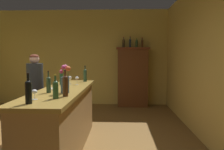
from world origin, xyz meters
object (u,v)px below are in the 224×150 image
(wine_glass_mid, at_px, (35,92))
(patron_by_cabinet, at_px, (35,90))
(display_cabinet, at_px, (133,76))
(display_bottle_midright, at_px, (142,43))
(bar_counter, at_px, (63,120))
(wine_bottle_riesling, at_px, (28,91))
(wine_bottle_pinot, at_px, (85,75))
(display_bottle_left, at_px, (123,43))
(wine_glass_rear, at_px, (70,78))
(cheese_plate, at_px, (53,89))
(flower_arrangement, at_px, (65,81))
(display_bottle_midleft, at_px, (130,43))
(wine_bottle_syrah, at_px, (55,89))
(wine_bottle_chardonnay, at_px, (61,78))
(wine_bottle_rose, at_px, (65,85))
(wine_glass_front, at_px, (77,79))
(wine_bottle_malbec, at_px, (49,84))
(display_bottle_center, at_px, (137,43))

(wine_glass_mid, xyz_separation_m, patron_by_cabinet, (-0.63, 1.52, -0.22))
(display_cabinet, bearing_deg, display_bottle_midright, -0.00)
(bar_counter, relative_size, wine_bottle_riesling, 7.45)
(wine_bottle_pinot, height_order, display_bottle_left, display_bottle_left)
(wine_glass_rear, height_order, cheese_plate, wine_glass_rear)
(wine_bottle_pinot, bearing_deg, flower_arrangement, -92.06)
(display_bottle_midright, bearing_deg, wine_bottle_riesling, -111.31)
(wine_bottle_riesling, xyz_separation_m, wine_glass_mid, (-0.03, 0.22, -0.06))
(wine_bottle_pinot, relative_size, display_bottle_midleft, 0.98)
(wine_bottle_syrah, xyz_separation_m, wine_bottle_chardonnay, (-0.29, 1.26, 0.01))
(wine_glass_mid, height_order, display_bottle_midleft, display_bottle_midleft)
(wine_bottle_riesling, height_order, flower_arrangement, flower_arrangement)
(wine_glass_mid, relative_size, flower_arrangement, 0.30)
(wine_bottle_rose, relative_size, wine_glass_front, 2.25)
(wine_bottle_pinot, distance_m, display_bottle_midleft, 2.46)
(bar_counter, height_order, wine_glass_rear, wine_glass_rear)
(wine_bottle_chardonnay, height_order, display_bottle_midright, display_bottle_midright)
(display_bottle_midright, bearing_deg, wine_bottle_malbec, -115.40)
(wine_bottle_malbec, bearing_deg, wine_glass_front, 75.72)
(wine_bottle_riesling, bearing_deg, wine_bottle_syrah, 54.98)
(wine_bottle_chardonnay, relative_size, flower_arrangement, 0.76)
(wine_bottle_riesling, height_order, patron_by_cabinet, patron_by_cabinet)
(wine_bottle_chardonnay, bearing_deg, flower_arrangement, -70.68)
(wine_glass_front, bearing_deg, display_cabinet, 66.13)
(wine_bottle_syrah, bearing_deg, wine_bottle_riesling, -125.02)
(wine_bottle_rose, bearing_deg, display_bottle_left, 78.15)
(wine_bottle_pinot, bearing_deg, display_bottle_left, 69.15)
(wine_bottle_malbec, xyz_separation_m, wine_glass_front, (0.22, 0.86, -0.02))
(wine_bottle_rose, xyz_separation_m, wine_bottle_riesling, (-0.28, -0.43, -0.01))
(wine_bottle_riesling, distance_m, display_bottle_midright, 4.52)
(flower_arrangement, relative_size, cheese_plate, 2.57)
(wine_bottle_chardonnay, xyz_separation_m, wine_glass_rear, (0.14, 0.05, -0.02))
(wine_glass_front, height_order, display_bottle_left, display_bottle_left)
(wine_bottle_rose, relative_size, wine_bottle_syrah, 1.14)
(wine_glass_front, xyz_separation_m, flower_arrangement, (0.01, -0.86, 0.06))
(wine_glass_mid, bearing_deg, bar_counter, 82.77)
(display_bottle_midright, xyz_separation_m, patron_by_cabinet, (-2.27, -2.41, -1.06))
(patron_by_cabinet, bearing_deg, wine_bottle_chardonnay, 30.80)
(patron_by_cabinet, bearing_deg, cheese_plate, -1.09)
(wine_bottle_pinot, distance_m, display_bottle_left, 2.39)
(wine_glass_rear, xyz_separation_m, display_bottle_center, (1.40, 2.55, 0.80))
(wine_bottle_riesling, xyz_separation_m, wine_bottle_pinot, (0.26, 2.04, -0.00))
(bar_counter, xyz_separation_m, wine_bottle_malbec, (-0.10, -0.33, 0.62))
(flower_arrangement, height_order, display_bottle_center, display_bottle_center)
(wine_bottle_syrah, relative_size, wine_glass_mid, 2.45)
(wine_glass_mid, relative_size, display_bottle_midleft, 0.36)
(wine_bottle_riesling, distance_m, wine_glass_front, 1.56)
(wine_bottle_rose, xyz_separation_m, wine_glass_rear, (-0.23, 1.17, -0.04))
(display_cabinet, height_order, wine_glass_rear, display_cabinet)
(display_bottle_center, bearing_deg, display_bottle_midright, -0.00)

